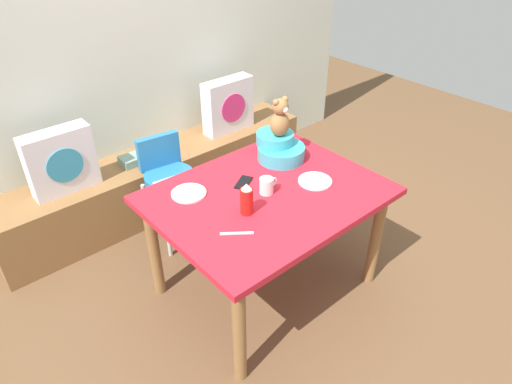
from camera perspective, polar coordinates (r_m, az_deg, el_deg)
ground_plane at (r=3.08m, az=1.24°, el=-11.49°), size 8.00×8.00×0.00m
back_wall at (r=3.55m, az=-16.04°, el=18.18°), size 4.40×0.10×2.60m
window_bench at (r=3.75m, az=-11.61°, el=1.64°), size 2.60×0.44×0.46m
pillow_floral_left at (r=3.28m, az=-23.24°, el=3.54°), size 0.44×0.15×0.44m
pillow_floral_right at (r=3.85m, az=-3.51°, el=10.77°), size 0.44×0.15×0.44m
book_stack at (r=3.54m, az=-15.03°, el=3.97°), size 0.20×0.14×0.06m
dining_table at (r=2.66m, az=1.41°, el=-1.76°), size 1.29×1.00×0.74m
highchair at (r=3.20m, az=-10.88°, el=1.76°), size 0.35×0.48×0.79m
infant_seat_teal at (r=2.91m, az=2.90°, el=5.55°), size 0.30×0.33×0.16m
teddy_bear at (r=2.82m, az=3.03°, el=9.24°), size 0.13×0.12×0.25m
ketchup_bottle at (r=2.39m, az=-1.17°, el=-0.92°), size 0.07×0.07×0.18m
coffee_mug at (r=2.58m, az=1.36°, el=0.81°), size 0.12×0.08×0.09m
dinner_plate_near at (r=2.61m, az=-8.42°, el=-0.16°), size 0.20×0.20×0.01m
dinner_plate_far at (r=2.71m, az=7.40°, el=1.36°), size 0.20×0.20×0.01m
cell_phone at (r=2.68m, az=-1.56°, el=1.19°), size 0.16×0.13×0.01m
table_fork at (r=2.30m, az=-2.42°, el=-5.19°), size 0.14×0.12×0.01m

